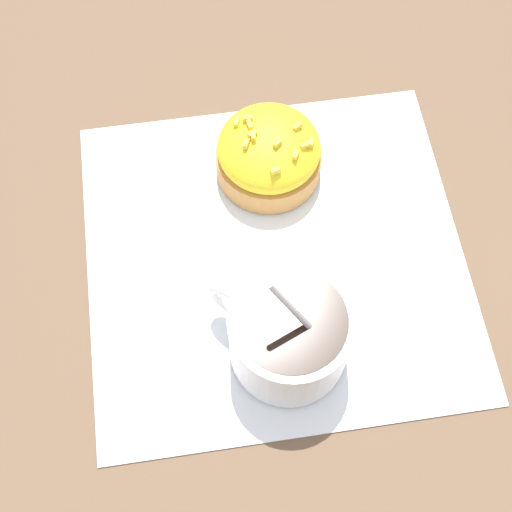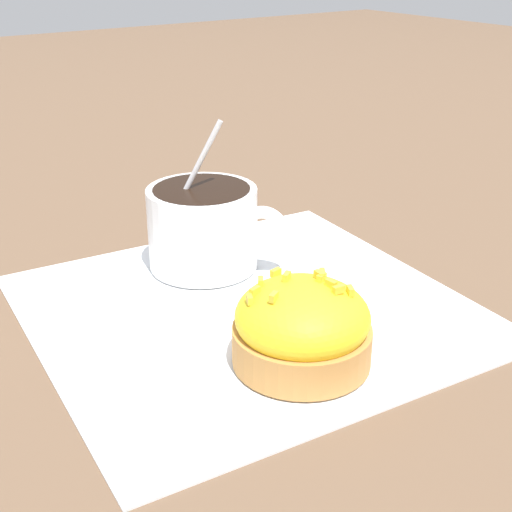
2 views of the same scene
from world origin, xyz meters
name	(u,v)px [view 2 (image 2 of 2)]	position (x,y,z in m)	size (l,w,h in m)	color
ground_plane	(248,310)	(0.00, 0.00, 0.00)	(3.00, 3.00, 0.00)	brown
paper_napkin	(248,308)	(0.00, 0.00, 0.00)	(0.29, 0.30, 0.00)	white
coffee_cup	(204,224)	(0.07, -0.01, 0.04)	(0.09, 0.09, 0.11)	white
frosted_pastry	(302,327)	(-0.07, 0.01, 0.03)	(0.08, 0.08, 0.05)	#C18442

